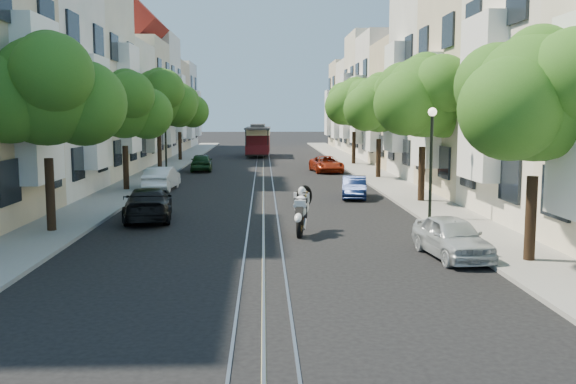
{
  "coord_description": "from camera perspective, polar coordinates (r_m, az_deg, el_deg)",
  "views": [
    {
      "loc": [
        0.01,
        -19.77,
        4.05
      ],
      "look_at": [
        0.85,
        2.14,
        1.37
      ],
      "focal_mm": 40.0,
      "sensor_mm": 36.0,
      "label": 1
    }
  ],
  "objects": [
    {
      "name": "ground",
      "position": [
        47.94,
        -2.2,
        2.11
      ],
      "size": [
        200.0,
        200.0,
        0.0
      ],
      "primitive_type": "plane",
      "color": "black",
      "rests_on": "ground"
    },
    {
      "name": "tree_w_c",
      "position": [
        45.33,
        -11.39,
        8.11
      ],
      "size": [
        5.13,
        4.28,
        7.09
      ],
      "color": "black",
      "rests_on": "ground"
    },
    {
      "name": "sidewalk_west",
      "position": [
        48.49,
        -10.81,
        2.11
      ],
      "size": [
        2.5,
        80.0,
        0.12
      ],
      "primitive_type": "cube",
      "color": "gray",
      "rests_on": "ground"
    },
    {
      "name": "lamp_west",
      "position": [
        42.26,
        -10.83,
        5.2
      ],
      "size": [
        0.32,
        0.32,
        4.16
      ],
      "color": "black",
      "rests_on": "ground"
    },
    {
      "name": "tree_w_a",
      "position": [
        22.9,
        -20.61,
        8.23
      ],
      "size": [
        4.93,
        4.08,
        6.68
      ],
      "color": "black",
      "rests_on": "ground"
    },
    {
      "name": "lamp_east",
      "position": [
        24.62,
        12.63,
        3.99
      ],
      "size": [
        0.32,
        0.32,
        4.16
      ],
      "color": "black",
      "rests_on": "ground"
    },
    {
      "name": "parked_car_e_mid",
      "position": [
        31.12,
        5.92,
        0.42
      ],
      "size": [
        1.55,
        3.34,
        1.06
      ],
      "primitive_type": "imported",
      "rotation": [
        0.0,
        0.0,
        -0.14
      ],
      "color": "#0C183D",
      "rests_on": "ground"
    },
    {
      "name": "parked_car_w_far",
      "position": [
        46.03,
        -7.7,
        2.64
      ],
      "size": [
        1.7,
        3.79,
        1.27
      ],
      "primitive_type": "imported",
      "rotation": [
        0.0,
        0.0,
        3.2
      ],
      "color": "#153418",
      "rests_on": "ground"
    },
    {
      "name": "tree_e_c",
      "position": [
        40.41,
        8.21,
        7.67
      ],
      "size": [
        4.84,
        3.99,
        6.52
      ],
      "color": "black",
      "rests_on": "ground"
    },
    {
      "name": "tree_w_b",
      "position": [
        34.5,
        -14.28,
        7.32
      ],
      "size": [
        4.72,
        3.87,
        6.27
      ],
      "color": "black",
      "rests_on": "ground"
    },
    {
      "name": "parked_car_e_far",
      "position": [
        44.76,
        3.44,
        2.48
      ],
      "size": [
        2.32,
        4.27,
        1.14
      ],
      "primitive_type": "imported",
      "rotation": [
        0.0,
        0.0,
        0.11
      ],
      "color": "maroon",
      "rests_on": "ground"
    },
    {
      "name": "rail_left",
      "position": [
        47.95,
        -2.86,
        2.11
      ],
      "size": [
        0.06,
        80.0,
        0.02
      ],
      "primitive_type": "cube",
      "color": "gray",
      "rests_on": "ground"
    },
    {
      "name": "parked_car_e_near",
      "position": [
        18.73,
        14.37,
        -3.9
      ],
      "size": [
        1.78,
        3.6,
        1.18
      ],
      "primitive_type": "imported",
      "rotation": [
        0.0,
        0.0,
        0.11
      ],
      "color": "#ACB3B8",
      "rests_on": "ground"
    },
    {
      "name": "townhouses_east",
      "position": [
        49.15,
        11.89,
        8.13
      ],
      "size": [
        7.75,
        72.0,
        12.0
      ],
      "color": "beige",
      "rests_on": "ground"
    },
    {
      "name": "tree_e_a",
      "position": [
        18.25,
        21.4,
        7.58
      ],
      "size": [
        4.72,
        3.87,
        6.27
      ],
      "color": "black",
      "rests_on": "ground"
    },
    {
      "name": "tree_w_d",
      "position": [
        56.21,
        -9.59,
        7.42
      ],
      "size": [
        4.84,
        3.99,
        6.52
      ],
      "color": "black",
      "rests_on": "ground"
    },
    {
      "name": "sportbike_rider",
      "position": [
        21.56,
        1.21,
        -1.39
      ],
      "size": [
        0.79,
        2.08,
        1.67
      ],
      "rotation": [
        0.0,
        0.0,
        -0.17
      ],
      "color": "black",
      "rests_on": "ground"
    },
    {
      "name": "parked_car_w_near",
      "position": [
        25.07,
        -12.31,
        -1.04
      ],
      "size": [
        2.31,
        4.53,
        1.26
      ],
      "primitive_type": "imported",
      "rotation": [
        0.0,
        0.0,
        3.27
      ],
      "color": "black",
      "rests_on": "ground"
    },
    {
      "name": "lane_line",
      "position": [
        47.94,
        -2.2,
        2.11
      ],
      "size": [
        0.08,
        80.0,
        0.01
      ],
      "primitive_type": "cube",
      "color": "tan",
      "rests_on": "ground"
    },
    {
      "name": "tree_e_d",
      "position": [
        51.27,
        5.99,
        7.83
      ],
      "size": [
        5.01,
        4.16,
        6.85
      ],
      "color": "black",
      "rests_on": "ground"
    },
    {
      "name": "tree_e_b",
      "position": [
        29.66,
        12.07,
        8.13
      ],
      "size": [
        4.93,
        4.08,
        6.68
      ],
      "color": "black",
      "rests_on": "ground"
    },
    {
      "name": "cable_car",
      "position": [
        61.64,
        -2.68,
        4.73
      ],
      "size": [
        2.47,
        7.38,
        2.81
      ],
      "rotation": [
        0.0,
        0.0,
        -0.02
      ],
      "color": "black",
      "rests_on": "ground"
    },
    {
      "name": "townhouses_west",
      "position": [
        49.16,
        -16.34,
        7.88
      ],
      "size": [
        7.75,
        72.0,
        11.76
      ],
      "color": "silver",
      "rests_on": "ground"
    },
    {
      "name": "rail_right",
      "position": [
        47.95,
        -1.55,
        2.12
      ],
      "size": [
        0.06,
        80.0,
        0.02
      ],
      "primitive_type": "cube",
      "color": "gray",
      "rests_on": "ground"
    },
    {
      "name": "rail_slot",
      "position": [
        47.94,
        -2.21,
        2.12
      ],
      "size": [
        0.06,
        80.0,
        0.02
      ],
      "primitive_type": "cube",
      "color": "gray",
      "rests_on": "ground"
    },
    {
      "name": "parked_car_w_mid",
      "position": [
        34.96,
        -11.16,
        1.21
      ],
      "size": [
        1.54,
        3.88,
        1.26
      ],
      "primitive_type": "imported",
      "rotation": [
        0.0,
        0.0,
        3.09
      ],
      "color": "white",
      "rests_on": "ground"
    },
    {
      "name": "sidewalk_east",
      "position": [
        48.48,
        6.4,
        2.19
      ],
      "size": [
        2.5,
        80.0,
        0.12
      ],
      "primitive_type": "cube",
      "color": "gray",
      "rests_on": "ground"
    }
  ]
}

